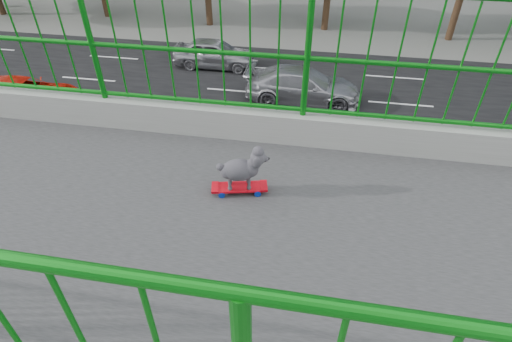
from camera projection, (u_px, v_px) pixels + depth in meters
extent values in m
cube|color=black|center=(222.00, 121.00, 17.83)|extent=(18.00, 90.00, 0.02)
cylinder|color=black|center=(209.00, 4.00, 27.50)|extent=(0.44, 0.44, 2.73)
cylinder|color=black|center=(326.00, 8.00, 26.68)|extent=(0.44, 0.44, 2.87)
cylinder|color=black|center=(454.00, 18.00, 25.20)|extent=(0.44, 0.44, 2.66)
cube|color=red|center=(239.00, 187.00, 3.33)|extent=(0.23, 0.48, 0.02)
cube|color=#99999E|center=(222.00, 189.00, 3.33)|extent=(0.09, 0.05, 0.02)
cylinder|color=#0727A2|center=(222.00, 186.00, 3.38)|extent=(0.04, 0.06, 0.05)
sphere|color=yellow|center=(222.00, 186.00, 3.38)|extent=(0.02, 0.02, 0.02)
cylinder|color=#0727A2|center=(222.00, 195.00, 3.29)|extent=(0.04, 0.06, 0.05)
sphere|color=yellow|center=(222.00, 195.00, 3.29)|extent=(0.02, 0.02, 0.02)
cube|color=#99999E|center=(257.00, 188.00, 3.34)|extent=(0.09, 0.05, 0.02)
cylinder|color=#0727A2|center=(257.00, 184.00, 3.40)|extent=(0.04, 0.06, 0.05)
sphere|color=yellow|center=(257.00, 184.00, 3.40)|extent=(0.02, 0.02, 0.02)
cylinder|color=#0727A2|center=(258.00, 194.00, 3.30)|extent=(0.04, 0.06, 0.05)
sphere|color=yellow|center=(258.00, 194.00, 3.30)|extent=(0.02, 0.02, 0.02)
ellipsoid|color=#2F2B31|center=(239.00, 170.00, 3.22)|extent=(0.23, 0.31, 0.19)
sphere|color=#2F2B31|center=(258.00, 157.00, 3.15)|extent=(0.12, 0.12, 0.12)
sphere|color=black|center=(268.00, 159.00, 3.16)|extent=(0.02, 0.02, 0.02)
sphere|color=#2F2B31|center=(220.00, 167.00, 3.19)|extent=(0.06, 0.06, 0.06)
cylinder|color=#2F2B31|center=(249.00, 178.00, 3.32)|extent=(0.03, 0.03, 0.11)
cylinder|color=#2F2B31|center=(249.00, 184.00, 3.26)|extent=(0.03, 0.03, 0.11)
cylinder|color=#2F2B31|center=(230.00, 178.00, 3.31)|extent=(0.03, 0.03, 0.11)
cylinder|color=#2F2B31|center=(230.00, 184.00, 3.25)|extent=(0.03, 0.03, 0.11)
imported|color=white|center=(466.00, 258.00, 10.78)|extent=(1.75, 4.35, 1.48)
imported|color=red|center=(23.00, 96.00, 18.13)|extent=(2.47, 5.36, 1.49)
imported|color=#98989D|center=(303.00, 85.00, 18.92)|extent=(2.20, 5.42, 1.57)
imported|color=#98989D|center=(215.00, 53.00, 22.11)|extent=(1.83, 4.54, 1.55)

